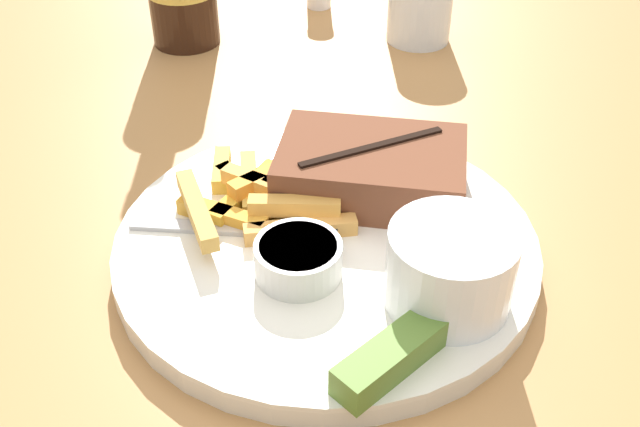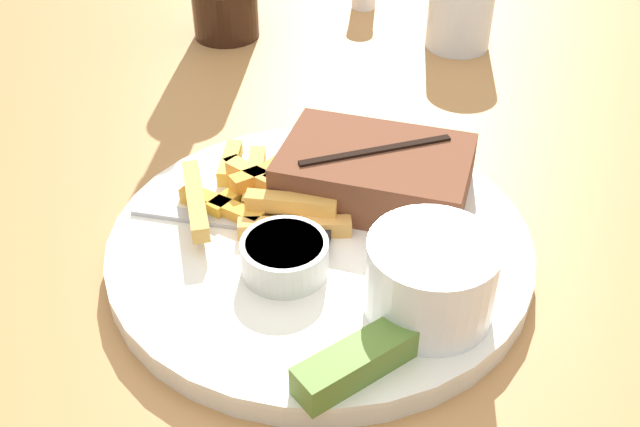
% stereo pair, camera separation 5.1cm
% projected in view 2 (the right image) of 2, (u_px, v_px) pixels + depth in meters
% --- Properties ---
extents(dining_table, '(1.58, 1.32, 0.77)m').
position_uv_depth(dining_table, '(320.00, 319.00, 0.57)').
color(dining_table, '#A87542').
rests_on(dining_table, ground_plane).
extents(dinner_plate, '(0.29, 0.29, 0.02)m').
position_uv_depth(dinner_plate, '(320.00, 246.00, 0.52)').
color(dinner_plate, silver).
rests_on(dinner_plate, dining_table).
extents(steak_portion, '(0.15, 0.11, 0.04)m').
position_uv_depth(steak_portion, '(375.00, 173.00, 0.55)').
color(steak_portion, brown).
rests_on(steak_portion, dinner_plate).
extents(fries_pile, '(0.13, 0.13, 0.02)m').
position_uv_depth(fries_pile, '(258.00, 189.00, 0.55)').
color(fries_pile, gold).
rests_on(fries_pile, dinner_plate).
extents(coleslaw_cup, '(0.08, 0.08, 0.05)m').
position_uv_depth(coleslaw_cup, '(431.00, 274.00, 0.44)').
color(coleslaw_cup, white).
rests_on(coleslaw_cup, dinner_plate).
extents(dipping_sauce_cup, '(0.06, 0.06, 0.02)m').
position_uv_depth(dipping_sauce_cup, '(285.00, 255.00, 0.48)').
color(dipping_sauce_cup, silver).
rests_on(dipping_sauce_cup, dinner_plate).
extents(pickle_spear, '(0.08, 0.07, 0.02)m').
position_uv_depth(pickle_spear, '(362.00, 358.00, 0.42)').
color(pickle_spear, '#567A2D').
rests_on(pickle_spear, dinner_plate).
extents(fork_utensil, '(0.13, 0.02, 0.00)m').
position_uv_depth(fork_utensil, '(214.00, 219.00, 0.53)').
color(fork_utensil, '#B7B7BC').
rests_on(fork_utensil, dinner_plate).
extents(knife_utensil, '(0.02, 0.17, 0.01)m').
position_uv_depth(knife_utensil, '(334.00, 203.00, 0.54)').
color(knife_utensil, '#B7B7BC').
rests_on(knife_utensil, dinner_plate).
extents(drinking_glass, '(0.07, 0.07, 0.09)m').
position_uv_depth(drinking_glass, '(461.00, 6.00, 0.78)').
color(drinking_glass, silver).
rests_on(drinking_glass, dining_table).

